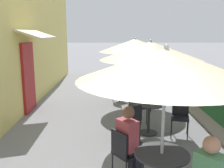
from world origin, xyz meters
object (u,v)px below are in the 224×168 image
(cafe_chair_near_right, at_px, (124,151))
(seated_patron_near_right, at_px, (130,139))
(coffee_cup_mid, at_px, (145,101))
(cafe_chair_far_right, at_px, (118,86))
(patio_umbrella_far, at_px, (135,45))
(cafe_chair_mid_back, at_px, (131,121))
(patio_umbrella_near, at_px, (166,65))
(patio_table_mid, at_px, (149,112))
(patio_table_far, at_px, (134,89))
(cafe_chair_far_left, at_px, (152,93))
(patio_table_near, at_px, (161,167))
(cafe_chair_mid_left, at_px, (180,114))
(patio_umbrella_mid, at_px, (151,51))
(cafe_chair_mid_right, at_px, (135,105))

(cafe_chair_near_right, bearing_deg, seated_patron_near_right, 90.00)
(coffee_cup_mid, xyz_separation_m, cafe_chair_far_right, (-0.55, 2.94, -0.28))
(patio_umbrella_far, bearing_deg, cafe_chair_mid_back, -96.57)
(patio_umbrella_near, height_order, cafe_chair_far_right, patio_umbrella_near)
(patio_table_mid, height_order, cafe_chair_far_right, cafe_chair_far_right)
(patio_table_far, distance_m, cafe_chair_far_left, 0.73)
(coffee_cup_mid, bearing_deg, cafe_chair_far_right, 100.56)
(patio_umbrella_near, distance_m, patio_table_far, 5.16)
(patio_table_near, distance_m, patio_table_mid, 2.49)
(seated_patron_near_right, xyz_separation_m, cafe_chair_mid_left, (1.32, 1.76, -0.17))
(cafe_chair_near_right, distance_m, patio_umbrella_far, 4.69)
(patio_umbrella_mid, xyz_separation_m, cafe_chair_far_right, (-0.63, 2.98, -1.47))
(cafe_chair_mid_left, relative_size, patio_table_far, 1.13)
(patio_table_far, distance_m, patio_umbrella_far, 1.44)
(seated_patron_near_right, height_order, patio_table_mid, seated_patron_near_right)
(seated_patron_near_right, xyz_separation_m, patio_umbrella_far, (0.49, 4.35, 1.30))
(cafe_chair_mid_left, xyz_separation_m, cafe_chair_mid_back, (-1.18, -0.44, 0.00))
(cafe_chair_near_right, bearing_deg, patio_umbrella_mid, 124.10)
(patio_umbrella_mid, bearing_deg, cafe_chair_mid_right, 110.47)
(patio_umbrella_near, distance_m, cafe_chair_far_right, 5.67)
(patio_table_near, height_order, cafe_chair_far_right, cafe_chair_far_right)
(patio_table_near, height_order, cafe_chair_far_left, cafe_chair_far_left)
(patio_table_mid, xyz_separation_m, cafe_chair_mid_left, (0.72, -0.12, -0.02))
(cafe_chair_mid_back, bearing_deg, patio_umbrella_far, 39.00)
(patio_table_far, xyz_separation_m, cafe_chair_far_right, (-0.52, 0.51, -0.02))
(cafe_chair_mid_right, distance_m, patio_umbrella_far, 2.32)
(patio_table_mid, xyz_separation_m, coffee_cup_mid, (-0.08, 0.04, 0.25))
(cafe_chair_near_right, height_order, cafe_chair_far_right, same)
(coffee_cup_mid, relative_size, cafe_chair_far_right, 0.10)
(patio_umbrella_mid, bearing_deg, cafe_chair_mid_left, -9.53)
(patio_umbrella_mid, bearing_deg, patio_table_far, 92.66)
(seated_patron_near_right, distance_m, patio_umbrella_far, 4.56)
(patio_table_near, xyz_separation_m, patio_umbrella_far, (0.09, 4.95, 1.44))
(cafe_chair_mid_left, distance_m, cafe_chair_far_left, 2.10)
(cafe_chair_near_right, height_order, patio_umbrella_mid, patio_umbrella_mid)
(patio_umbrella_near, xyz_separation_m, cafe_chair_near_right, (-0.49, 0.54, -1.47))
(patio_umbrella_near, distance_m, cafe_chair_mid_back, 2.43)
(patio_table_far, height_order, cafe_chair_far_right, cafe_chair_far_right)
(patio_table_near, distance_m, cafe_chair_mid_back, 1.94)
(patio_table_mid, xyz_separation_m, cafe_chair_far_left, (0.40, 1.96, -0.02))
(patio_umbrella_near, xyz_separation_m, cafe_chair_mid_left, (0.92, 2.36, -1.47))
(cafe_chair_mid_left, xyz_separation_m, patio_umbrella_far, (-0.83, 2.59, 1.47))
(patio_umbrella_near, bearing_deg, cafe_chair_mid_back, 97.75)
(cafe_chair_mid_left, relative_size, cafe_chair_far_right, 1.00)
(patio_umbrella_near, bearing_deg, cafe_chair_near_right, 132.35)
(seated_patron_near_right, xyz_separation_m, cafe_chair_far_right, (-0.03, 4.86, -0.17))
(cafe_chair_mid_left, bearing_deg, patio_table_mid, 6.03)
(cafe_chair_mid_left, height_order, patio_umbrella_far, patio_umbrella_far)
(cafe_chair_far_right, bearing_deg, patio_table_near, -34.75)
(cafe_chair_far_right, bearing_deg, patio_umbrella_near, -34.75)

